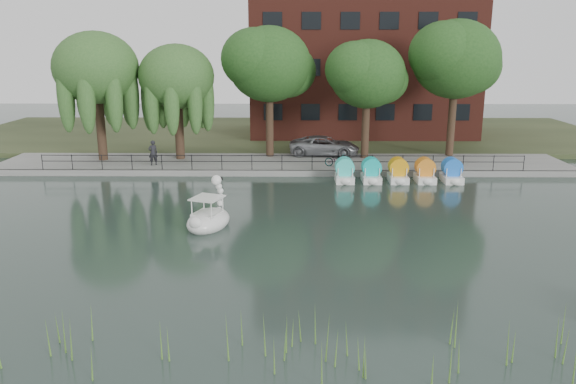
{
  "coord_description": "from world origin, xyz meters",
  "views": [
    {
      "loc": [
        0.79,
        -23.21,
        8.47
      ],
      "look_at": [
        0.5,
        4.0,
        1.3
      ],
      "focal_mm": 35.0,
      "sensor_mm": 36.0,
      "label": 1
    }
  ],
  "objects_px": {
    "minivan": "(324,144)",
    "bicycle": "(337,159)",
    "swan_boat": "(209,217)",
    "pedestrian": "(153,151)"
  },
  "relations": [
    {
      "from": "minivan",
      "to": "swan_boat",
      "type": "height_order",
      "value": "swan_boat"
    },
    {
      "from": "minivan",
      "to": "bicycle",
      "type": "height_order",
      "value": "minivan"
    },
    {
      "from": "minivan",
      "to": "pedestrian",
      "type": "bearing_deg",
      "value": 112.63
    },
    {
      "from": "minivan",
      "to": "bicycle",
      "type": "distance_m",
      "value": 4.13
    },
    {
      "from": "pedestrian",
      "to": "bicycle",
      "type": "bearing_deg",
      "value": 151.22
    },
    {
      "from": "bicycle",
      "to": "swan_boat",
      "type": "bearing_deg",
      "value": 167.64
    },
    {
      "from": "minivan",
      "to": "pedestrian",
      "type": "distance_m",
      "value": 12.54
    },
    {
      "from": "bicycle",
      "to": "pedestrian",
      "type": "distance_m",
      "value": 12.66
    },
    {
      "from": "pedestrian",
      "to": "swan_boat",
      "type": "bearing_deg",
      "value": 87.66
    },
    {
      "from": "swan_boat",
      "to": "bicycle",
      "type": "bearing_deg",
      "value": 79.93
    }
  ]
}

